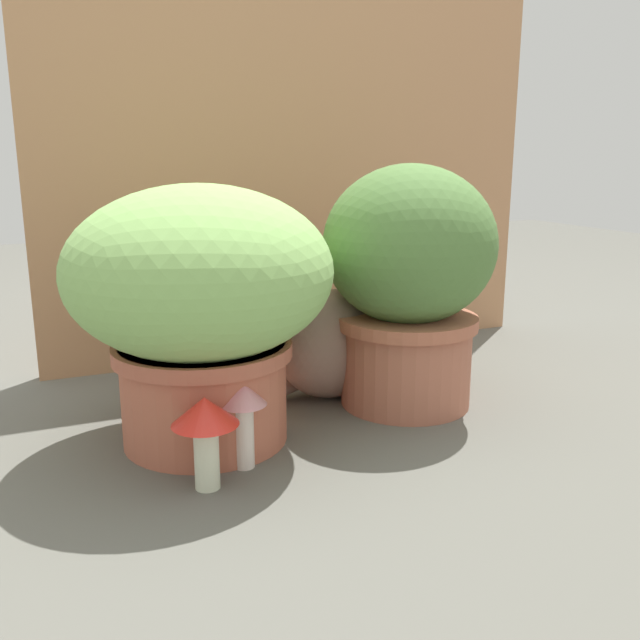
{
  "coord_description": "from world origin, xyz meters",
  "views": [
    {
      "loc": [
        -0.47,
        -1.09,
        0.48
      ],
      "look_at": [
        0.02,
        0.06,
        0.18
      ],
      "focal_mm": 38.77,
      "sensor_mm": 36.0,
      "label": 1
    }
  ],
  "objects_px": {
    "leafy_planter": "(408,277)",
    "mushroom_ornament_pink": "(243,408)",
    "grass_planter": "(201,298)",
    "mushroom_ornament_red": "(205,422)",
    "cat": "(341,336)"
  },
  "relations": [
    {
      "from": "leafy_planter",
      "to": "grass_planter",
      "type": "bearing_deg",
      "value": -177.21
    },
    {
      "from": "leafy_planter",
      "to": "mushroom_ornament_pink",
      "type": "xyz_separation_m",
      "value": [
        -0.38,
        -0.15,
        -0.15
      ]
    },
    {
      "from": "mushroom_ornament_pink",
      "to": "leafy_planter",
      "type": "bearing_deg",
      "value": 21.66
    },
    {
      "from": "cat",
      "to": "mushroom_ornament_red",
      "type": "distance_m",
      "value": 0.46
    },
    {
      "from": "leafy_planter",
      "to": "mushroom_ornament_red",
      "type": "xyz_separation_m",
      "value": [
        -0.45,
        -0.2,
        -0.15
      ]
    },
    {
      "from": "grass_planter",
      "to": "leafy_planter",
      "type": "bearing_deg",
      "value": 2.79
    },
    {
      "from": "leafy_planter",
      "to": "mushroom_ornament_pink",
      "type": "distance_m",
      "value": 0.43
    },
    {
      "from": "cat",
      "to": "mushroom_ornament_red",
      "type": "relative_size",
      "value": 2.76
    },
    {
      "from": "leafy_planter",
      "to": "mushroom_ornament_pink",
      "type": "relative_size",
      "value": 3.3
    },
    {
      "from": "cat",
      "to": "mushroom_ornament_red",
      "type": "xyz_separation_m",
      "value": [
        -0.35,
        -0.3,
        -0.02
      ]
    },
    {
      "from": "mushroom_ornament_pink",
      "to": "mushroom_ornament_red",
      "type": "distance_m",
      "value": 0.08
    },
    {
      "from": "leafy_planter",
      "to": "cat",
      "type": "xyz_separation_m",
      "value": [
        -0.09,
        0.1,
        -0.13
      ]
    },
    {
      "from": "grass_planter",
      "to": "mushroom_ornament_pink",
      "type": "relative_size",
      "value": 3.13
    },
    {
      "from": "grass_planter",
      "to": "cat",
      "type": "relative_size",
      "value": 1.13
    },
    {
      "from": "leafy_planter",
      "to": "cat",
      "type": "bearing_deg",
      "value": 132.93
    }
  ]
}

